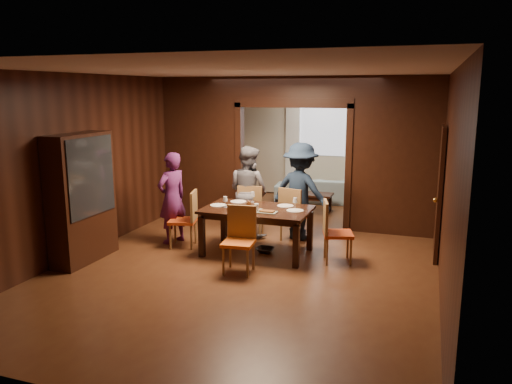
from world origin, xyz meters
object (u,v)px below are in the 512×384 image
at_px(sofa, 317,190).
at_px(chair_left, 183,219).
at_px(person_grey, 248,191).
at_px(coffee_table, 314,202).
at_px(chair_far_r, 295,214).
at_px(hutch, 82,198).
at_px(chair_right, 338,232).
at_px(dining_table, 257,231).
at_px(chair_near, 238,241).
at_px(person_navy, 301,191).
at_px(chair_far_l, 252,210).
at_px(person_purple, 172,198).

relative_size(sofa, chair_left, 2.01).
height_order(person_grey, coffee_table, person_grey).
distance_m(chair_far_r, hutch, 3.59).
xyz_separation_m(chair_left, chair_right, (2.64, 0.08, 0.00)).
bearing_deg(hutch, sofa, 64.60).
distance_m(dining_table, chair_right, 1.33).
bearing_deg(chair_near, dining_table, 86.01).
relative_size(dining_table, chair_left, 1.77).
distance_m(person_navy, chair_right, 1.41).
bearing_deg(chair_right, chair_left, 75.45).
bearing_deg(chair_far_l, person_grey, -22.68).
distance_m(chair_right, hutch, 4.01).
height_order(person_navy, hutch, hutch).
xyz_separation_m(chair_far_r, chair_near, (-0.36, -1.85, 0.00)).
height_order(chair_far_r, hutch, hutch).
xyz_separation_m(person_purple, chair_far_l, (1.17, 0.84, -0.31)).
bearing_deg(person_purple, chair_near, 81.27).
relative_size(person_navy, hutch, 0.87).
distance_m(dining_table, hutch, 2.80).
relative_size(person_navy, dining_table, 1.01).
xyz_separation_m(dining_table, hutch, (-2.46, -1.20, 0.62)).
relative_size(chair_far_r, hutch, 0.48).
bearing_deg(chair_far_r, sofa, -70.73).
xyz_separation_m(person_purple, dining_table, (1.59, -0.09, -0.42)).
relative_size(chair_far_l, hutch, 0.48).
bearing_deg(person_purple, chair_far_r, 136.00).
xyz_separation_m(coffee_table, hutch, (-2.70, -4.36, 0.80)).
bearing_deg(person_navy, sofa, -68.68).
relative_size(person_navy, chair_right, 1.79).
bearing_deg(sofa, person_purple, 61.77).
distance_m(chair_left, hutch, 1.69).
distance_m(dining_table, chair_far_l, 1.03).
relative_size(chair_far_r, chair_near, 1.00).
height_order(chair_near, hutch, hutch).
bearing_deg(hutch, coffee_table, 58.30).
bearing_deg(person_grey, person_purple, 61.42).
distance_m(chair_left, chair_near, 1.60).
bearing_deg(chair_near, coffee_table, 81.10).
height_order(person_purple, chair_far_l, person_purple).
bearing_deg(person_grey, chair_far_r, -157.01).
height_order(chair_right, chair_near, same).
bearing_deg(coffee_table, chair_left, -115.72).
xyz_separation_m(chair_right, chair_far_r, (-0.93, 0.91, 0.00)).
xyz_separation_m(dining_table, chair_near, (0.03, -0.92, 0.10)).
height_order(person_navy, coffee_table, person_navy).
height_order(person_purple, chair_far_r, person_purple).
distance_m(person_purple, chair_far_l, 1.47).
relative_size(person_purple, person_grey, 0.96).
bearing_deg(person_purple, person_grey, 150.78).
bearing_deg(chair_left, person_navy, 107.45).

